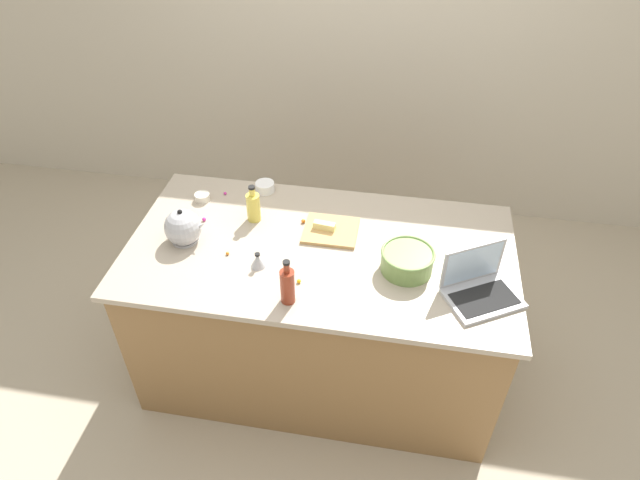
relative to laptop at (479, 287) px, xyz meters
The scene contains 18 objects.
ground_plane 1.21m from the laptop, 165.68° to the left, with size 12.00×12.00×0.00m, color #B7A88E.
wall_back 2.08m from the laptop, 111.01° to the left, with size 8.00×0.10×2.60m, color beige.
island_counter 0.91m from the laptop, 165.68° to the left, with size 1.87×1.00×0.90m.
laptop is the anchor object (origin of this frame).
mixing_bowl_large 0.34m from the laptop, 161.56° to the left, with size 0.25×0.25×0.11m.
bottle_soy 0.83m from the laptop, 167.58° to the right, with size 0.06×0.06×0.23m.
bottle_oil 1.16m from the laptop, 162.30° to the left, with size 0.07×0.07×0.20m.
kettle 1.40m from the laptop, behind, with size 0.21×0.18×0.20m.
cutting_board 0.77m from the laptop, 155.71° to the left, with size 0.27×0.24×0.02m, color tan.
butter_stick_left 0.80m from the laptop, 156.71° to the left, with size 0.11×0.04×0.04m, color #F4E58C.
ramekin_small 1.50m from the laptop, 161.85° to the left, with size 0.08×0.08×0.04m, color beige.
ramekin_medium 1.27m from the laptop, 151.34° to the left, with size 0.10×0.10×0.05m, color white.
kitchen_timer 1.00m from the laptop, behind, with size 0.07×0.07×0.08m.
candy_0 0.93m from the laptop, 156.77° to the left, with size 0.02×0.02×0.02m, color orange.
candy_1 1.39m from the laptop, 167.71° to the left, with size 0.02×0.02×0.02m, color #CC3399.
candy_2 0.79m from the laptop, behind, with size 0.02×0.02×0.02m, color yellow.
candy_3 1.16m from the laptop, behind, with size 0.02×0.02×0.02m, color orange.
candy_4 1.43m from the laptop, 157.87° to the left, with size 0.02×0.02×0.02m, color #CC3399.
Camera 1 is at (0.35, -1.99, 2.65)m, focal length 31.07 mm.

